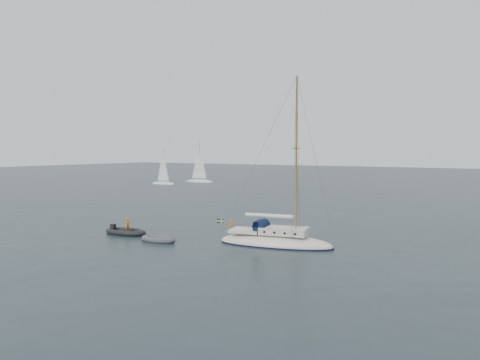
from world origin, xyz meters
The scene contains 6 objects.
ground centered at (0.00, 0.00, 0.00)m, with size 300.00×300.00×0.00m, color black.
sailboat centered at (2.09, 1.07, 0.89)m, with size 8.30×2.49×11.82m.
dinghy centered at (-5.59, -2.07, 0.18)m, with size 2.82×1.27×0.40m.
rib centered at (-9.65, -1.21, 0.21)m, with size 3.66×1.66×1.32m.
distant_yacht_c centered at (-39.04, 47.93, 3.61)m, with size 6.37×3.40×8.44m.
distant_yacht_a centered at (-41.65, 40.10, 3.06)m, with size 5.40×2.88×7.15m.
Camera 1 is at (16.43, -26.85, 6.50)m, focal length 35.00 mm.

